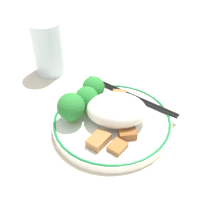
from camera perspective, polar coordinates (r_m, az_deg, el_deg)
ground_plane at (r=0.56m, az=-0.00°, el=-2.77°), size 3.00×3.00×0.00m
plate at (r=0.56m, az=-0.00°, el=-2.03°), size 0.21×0.21×0.02m
rice_mound at (r=0.53m, az=0.84°, el=0.34°), size 0.10×0.08×0.05m
broccoli_back_left at (r=0.58m, az=-3.40°, el=4.46°), size 0.04×0.04×0.05m
broccoli_back_center at (r=0.56m, az=-4.65°, el=2.49°), size 0.04×0.04×0.05m
broccoli_back_right at (r=0.54m, az=-7.49°, el=0.91°), size 0.05×0.05×0.06m
meat_near_front at (r=0.51m, az=-2.50°, el=-5.21°), size 0.04×0.05×0.01m
meat_near_left at (r=0.60m, az=1.28°, el=2.82°), size 0.03×0.04×0.01m
meat_near_right at (r=0.52m, az=2.87°, el=-4.01°), size 0.03×0.03×0.01m
meat_near_back at (r=0.50m, az=1.01°, el=-6.39°), size 0.04×0.04×0.01m
chopsticks at (r=0.60m, az=3.38°, el=3.01°), size 0.18×0.11×0.01m
drinking_glass at (r=0.69m, az=-11.61°, el=11.46°), size 0.07×0.07×0.12m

